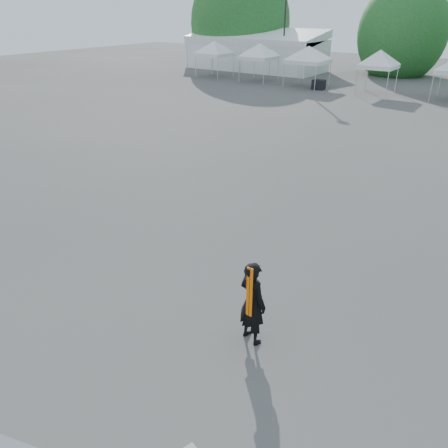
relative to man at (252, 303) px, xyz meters
The scene contains 11 objects.
ground 2.99m from the man, 113.42° to the left, with size 120.00×120.00×0.00m, color #474442.
marquee 44.16m from the man, 121.59° to the left, with size 15.00×6.25×4.23m.
light_pole_west 41.58m from the man, 117.59° to the left, with size 0.60×0.25×10.30m.
tree_far_w 48.96m from the man, 123.75° to the left, with size 4.80×4.80×7.30m.
tree_mid_w 43.67m from the man, 102.09° to the left, with size 4.16×4.16×6.33m.
tent_a 38.82m from the man, 127.52° to the left, with size 4.10×4.10×3.88m.
tent_b 35.87m from the man, 121.00° to the left, with size 4.04×4.04×3.88m.
tent_c 33.42m from the man, 113.76° to the left, with size 4.52×4.52×3.88m.
tent_d 31.41m from the man, 103.51° to the left, with size 3.74×3.74×3.88m.
man is the anchor object (origin of this frame).
crate_west 31.93m from the man, 111.82° to the left, with size 1.02×0.80×0.80m, color black.
Camera 1 is at (4.82, -8.82, 6.34)m, focal length 35.00 mm.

